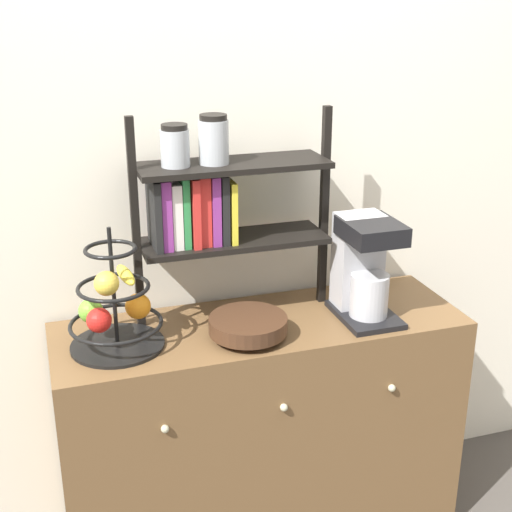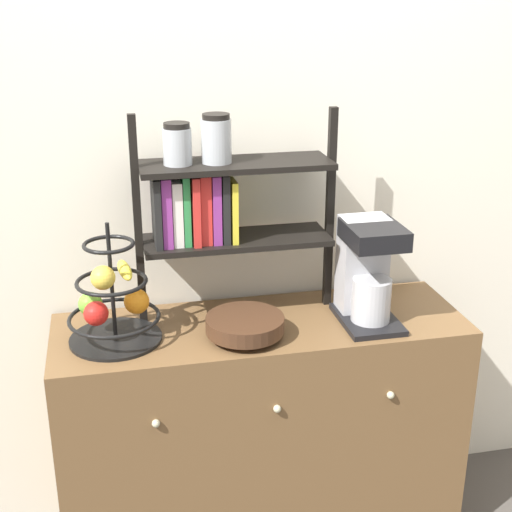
% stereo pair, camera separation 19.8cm
% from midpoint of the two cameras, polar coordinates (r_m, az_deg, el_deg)
% --- Properties ---
extents(wall_back, '(7.00, 0.05, 2.60)m').
position_cam_midpoint_polar(wall_back, '(2.32, -4.03, 8.43)').
color(wall_back, silver).
rests_on(wall_back, ground_plane).
extents(sideboard, '(1.30, 0.44, 0.80)m').
position_cam_midpoint_polar(sideboard, '(2.45, -1.99, -13.88)').
color(sideboard, brown).
rests_on(sideboard, ground_plane).
extents(coffee_maker, '(0.17, 0.25, 0.32)m').
position_cam_midpoint_polar(coffee_maker, '(2.25, 6.14, -0.87)').
color(coffee_maker, black).
rests_on(coffee_maker, sideboard).
extents(fruit_stand, '(0.28, 0.28, 0.37)m').
position_cam_midpoint_polar(fruit_stand, '(2.11, -13.96, -4.22)').
color(fruit_stand, black).
rests_on(fruit_stand, sideboard).
extents(wooden_bowl, '(0.24, 0.24, 0.07)m').
position_cam_midpoint_polar(wooden_bowl, '(2.14, -3.30, -5.65)').
color(wooden_bowl, '#422819').
rests_on(wooden_bowl, sideboard).
extents(shelf_hutch, '(0.63, 0.20, 0.65)m').
position_cam_midpoint_polar(shelf_hutch, '(2.17, -6.53, 4.58)').
color(shelf_hutch, black).
rests_on(shelf_hutch, sideboard).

